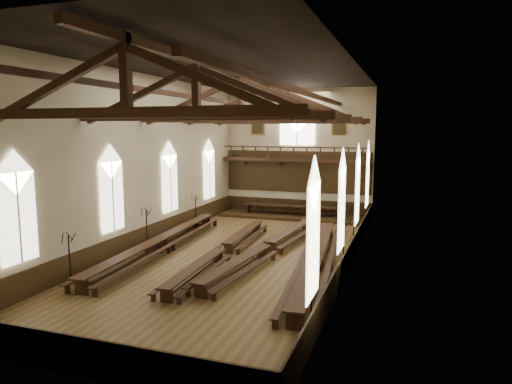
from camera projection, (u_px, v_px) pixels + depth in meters
ground at (240, 255)px, 24.97m from camera, size 26.00×26.00×0.00m
room_walls at (239, 137)px, 24.08m from camera, size 26.00×26.00×26.00m
wainscot_band at (240, 245)px, 24.89m from camera, size 12.00×26.00×1.20m
side_windows at (239, 188)px, 24.45m from camera, size 11.85×19.80×4.50m
end_window at (297, 124)px, 36.06m from camera, size 2.80×0.12×3.80m
minstrels_gallery at (296, 166)px, 36.29m from camera, size 11.80×1.24×3.70m
portraits at (297, 126)px, 36.07m from camera, size 7.75×0.09×1.45m
roof_trusses at (239, 103)px, 23.83m from camera, size 11.70×25.70×2.80m
refectory_row_a at (160, 241)px, 25.72m from camera, size 2.11×14.96×0.80m
refectory_row_b at (223, 249)px, 24.38m from camera, size 1.70×13.83×0.68m
refectory_row_c at (267, 247)px, 24.70m from camera, size 2.17×14.40×0.74m
refectory_row_d at (316, 257)px, 22.49m from camera, size 2.35×15.04×0.81m
dais at (293, 216)px, 35.60m from camera, size 11.40×3.12×0.21m
high_table at (293, 207)px, 35.49m from camera, size 7.99×1.10×0.75m
high_chairs at (296, 206)px, 36.24m from camera, size 7.66×0.46×1.03m
candelabrum_left_near at (70, 268)px, 20.36m from camera, size 0.63×0.72×2.34m
candelabrum_left_mid at (147, 236)px, 26.24m from camera, size 0.68×0.73×2.40m
candelabrum_left_far at (196, 217)px, 32.11m from camera, size 0.69×0.65×2.29m
candelabrum_right_near at (311, 305)px, 16.16m from camera, size 0.64×0.71×2.32m
candelabrum_right_mid at (344, 249)px, 23.64m from camera, size 0.68×0.67×2.29m
candelabrum_right_far at (354, 232)px, 27.65m from camera, size 0.62×0.70×2.28m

